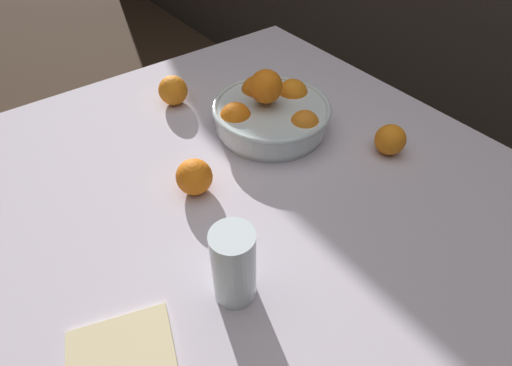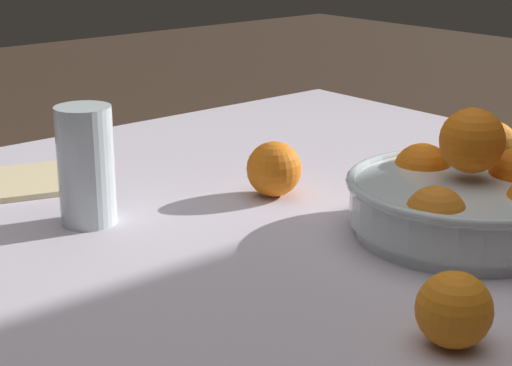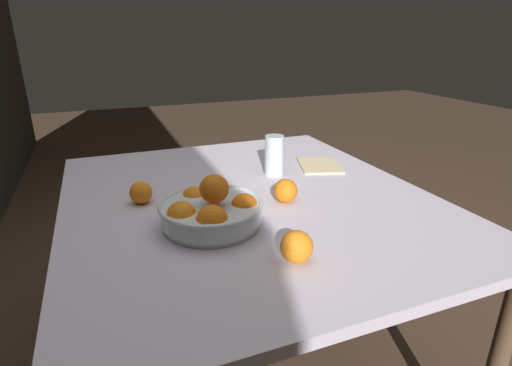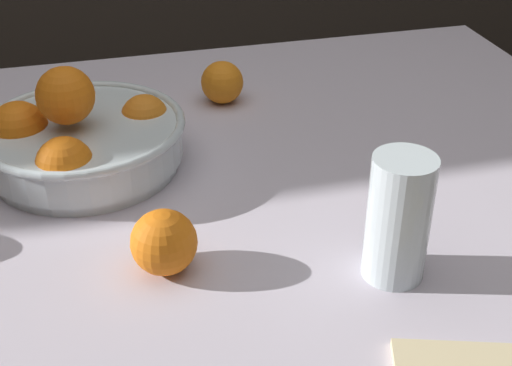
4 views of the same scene
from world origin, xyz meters
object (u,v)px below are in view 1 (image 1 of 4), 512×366
at_px(juice_glass, 234,269).
at_px(orange_loose_near_bowl, 173,90).
at_px(orange_loose_aside, 390,140).
at_px(fruit_bowl, 271,112).
at_px(orange_loose_front, 194,177).

distance_m(juice_glass, orange_loose_near_bowl, 0.59).
xyz_separation_m(juice_glass, orange_loose_aside, (-0.09, 0.48, -0.03)).
bearing_deg(orange_loose_aside, fruit_bowl, -146.24).
bearing_deg(orange_loose_front, orange_loose_aside, 69.44).
height_order(fruit_bowl, orange_loose_aside, fruit_bowl).
relative_size(fruit_bowl, orange_loose_near_bowl, 3.69).
relative_size(fruit_bowl, orange_loose_aside, 4.05).
height_order(fruit_bowl, orange_loose_near_bowl, fruit_bowl).
relative_size(juice_glass, orange_loose_front, 1.97).
relative_size(fruit_bowl, orange_loose_front, 3.76).
xyz_separation_m(fruit_bowl, orange_loose_aside, (0.23, 0.16, -0.01)).
height_order(fruit_bowl, orange_loose_front, fruit_bowl).
distance_m(orange_loose_near_bowl, orange_loose_aside, 0.55).
height_order(juice_glass, orange_loose_aside, juice_glass).
distance_m(fruit_bowl, juice_glass, 0.46).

